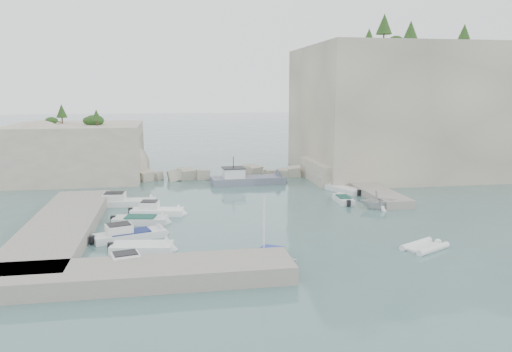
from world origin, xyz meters
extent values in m
plane|color=slate|center=(0.00, 0.00, 0.00)|extent=(400.00, 400.00, 0.00)
cube|color=beige|center=(23.00, 23.00, 8.50)|extent=(26.00, 22.00, 17.00)
cube|color=beige|center=(13.00, 18.00, 1.25)|extent=(8.00, 10.00, 2.50)
cube|color=beige|center=(-20.00, 25.00, 3.50)|extent=(16.00, 14.00, 7.00)
cube|color=#9E9689|center=(-17.00, -1.00, 0.55)|extent=(5.00, 24.00, 1.10)
cube|color=#9E9689|center=(-10.00, -12.50, 0.55)|extent=(18.00, 4.00, 1.10)
cube|color=#9E9689|center=(13.50, 10.00, 0.40)|extent=(3.00, 16.00, 0.80)
cube|color=beige|center=(-1.00, 22.00, 0.70)|extent=(28.00, 3.00, 1.40)
imported|color=white|center=(-2.27, -10.17, 0.00)|extent=(5.63, 5.20, 0.95)
imported|color=silver|center=(11.48, 2.87, 0.00)|extent=(3.98, 3.56, 1.89)
imported|color=white|center=(10.70, 13.47, 0.00)|extent=(4.25, 3.27, 1.55)
cylinder|color=white|center=(-2.27, -10.17, 2.58)|extent=(0.10, 0.10, 4.20)
cone|color=#1E4219|center=(18.00, 18.00, 19.27)|extent=(1.96, 1.96, 2.45)
cone|color=#1E4219|center=(26.00, 27.00, 19.60)|extent=(2.24, 2.24, 2.80)
cone|color=#1E4219|center=(30.00, 20.00, 18.82)|extent=(1.57, 1.57, 1.96)
cone|color=#1E4219|center=(21.00, 30.00, 19.08)|extent=(1.79, 1.79, 2.24)
cone|color=#1E4219|center=(-22.00, 27.00, 8.62)|extent=(1.40, 1.40, 1.75)
cone|color=#1E4219|center=(-17.00, 22.00, 8.30)|extent=(1.12, 1.12, 1.40)
camera|label=1|loc=(-8.25, -41.55, 11.47)|focal=35.00mm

